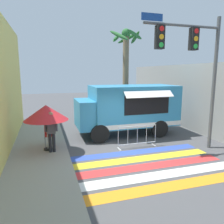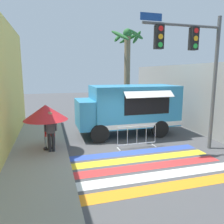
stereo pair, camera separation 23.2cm
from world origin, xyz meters
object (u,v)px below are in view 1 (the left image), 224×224
food_truck (126,107)px  vendor_person (51,129)px  palm_tree (126,63)px  barricade_front (137,137)px  folding_chair (50,133)px  patio_umbrella (46,113)px  traffic_signal_pole (193,57)px

food_truck → vendor_person: bearing=-153.2°
palm_tree → barricade_front: bearing=-104.7°
barricade_front → folding_chair: bearing=162.8°
food_truck → folding_chair: (-4.18, -1.02, -0.87)m
food_truck → patio_umbrella: bearing=-158.0°
traffic_signal_pole → vendor_person: 6.69m
food_truck → vendor_person: food_truck is taller
palm_tree → folding_chair: bearing=-142.9°
patio_umbrella → folding_chair: 1.30m
folding_chair → palm_tree: bearing=23.3°
food_truck → traffic_signal_pole: traffic_signal_pole is taller
food_truck → palm_tree: (1.08, 2.95, 2.53)m
patio_umbrella → vendor_person: patio_umbrella is taller
patio_umbrella → palm_tree: (5.37, 4.68, 2.32)m
barricade_front → palm_tree: palm_tree is taller
traffic_signal_pole → folding_chair: traffic_signal_pole is taller
vendor_person → patio_umbrella: bearing=123.4°
food_truck → folding_chair: bearing=-166.2°
traffic_signal_pole → barricade_front: 4.26m
food_truck → palm_tree: palm_tree is taller
patio_umbrella → folding_chair: size_ratio=2.14×
vendor_person → palm_tree: palm_tree is taller
palm_tree → patio_umbrella: bearing=-138.9°
food_truck → vendor_person: size_ratio=3.21×
patio_umbrella → palm_tree: size_ratio=0.31×
vendor_person → traffic_signal_pole: bearing=-3.9°
food_truck → patio_umbrella: (-4.29, -1.73, 0.21)m
vendor_person → barricade_front: size_ratio=0.91×
food_truck → folding_chair: size_ratio=6.02×
vendor_person → folding_chair: bearing=100.4°
traffic_signal_pole → barricade_front: bearing=153.3°
food_truck → barricade_front: 2.49m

